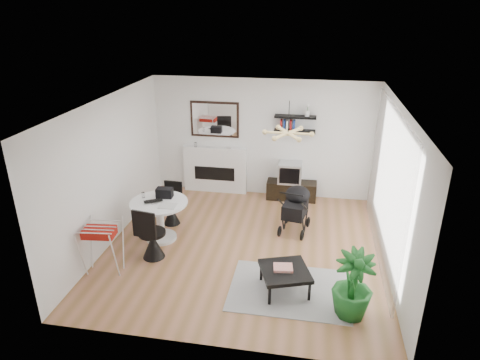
% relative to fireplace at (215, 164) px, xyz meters
% --- Properties ---
extents(floor, '(5.00, 5.00, 0.00)m').
position_rel_fireplace_xyz_m(floor, '(1.10, -2.42, -0.69)').
color(floor, olive).
rests_on(floor, ground).
extents(ceiling, '(5.00, 5.00, 0.00)m').
position_rel_fireplace_xyz_m(ceiling, '(1.10, -2.42, 2.01)').
color(ceiling, white).
rests_on(ceiling, wall_back).
extents(wall_back, '(5.00, 0.00, 5.00)m').
position_rel_fireplace_xyz_m(wall_back, '(1.10, 0.08, 0.66)').
color(wall_back, white).
rests_on(wall_back, floor).
extents(wall_left, '(0.00, 5.00, 5.00)m').
position_rel_fireplace_xyz_m(wall_left, '(-1.40, -2.42, 0.66)').
color(wall_left, white).
rests_on(wall_left, floor).
extents(wall_right, '(0.00, 5.00, 5.00)m').
position_rel_fireplace_xyz_m(wall_right, '(3.60, -2.42, 0.66)').
color(wall_right, white).
rests_on(wall_right, floor).
extents(sheer_curtain, '(0.04, 3.60, 2.60)m').
position_rel_fireplace_xyz_m(sheer_curtain, '(3.50, -2.22, 0.66)').
color(sheer_curtain, white).
rests_on(sheer_curtain, wall_right).
extents(fireplace, '(1.50, 0.17, 2.16)m').
position_rel_fireplace_xyz_m(fireplace, '(0.00, 0.00, 0.00)').
color(fireplace, white).
rests_on(fireplace, floor).
extents(shelf_lower, '(0.90, 0.25, 0.04)m').
position_rel_fireplace_xyz_m(shelf_lower, '(1.82, -0.05, 0.91)').
color(shelf_lower, black).
rests_on(shelf_lower, wall_back).
extents(shelf_upper, '(0.90, 0.25, 0.04)m').
position_rel_fireplace_xyz_m(shelf_upper, '(1.82, -0.05, 1.23)').
color(shelf_upper, black).
rests_on(shelf_upper, wall_back).
extents(pendant_lamp, '(0.90, 0.90, 0.10)m').
position_rel_fireplace_xyz_m(pendant_lamp, '(1.80, -2.12, 1.46)').
color(pendant_lamp, tan).
rests_on(pendant_lamp, ceiling).
extents(tv_console, '(1.13, 0.39, 0.42)m').
position_rel_fireplace_xyz_m(tv_console, '(1.82, -0.13, -0.47)').
color(tv_console, black).
rests_on(tv_console, floor).
extents(crt_tv, '(0.52, 0.46, 0.46)m').
position_rel_fireplace_xyz_m(crt_tv, '(1.77, -0.13, -0.03)').
color(crt_tv, silver).
rests_on(crt_tv, tv_console).
extents(dining_table, '(1.08, 1.08, 0.79)m').
position_rel_fireplace_xyz_m(dining_table, '(-0.52, -2.38, -0.17)').
color(dining_table, white).
rests_on(dining_table, floor).
extents(laptop, '(0.41, 0.36, 0.03)m').
position_rel_fireplace_xyz_m(laptop, '(-0.59, -2.45, 0.11)').
color(laptop, black).
rests_on(laptop, dining_table).
extents(black_bag, '(0.31, 0.19, 0.18)m').
position_rel_fireplace_xyz_m(black_bag, '(-0.48, -2.17, 0.19)').
color(black_bag, black).
rests_on(black_bag, dining_table).
extents(newspaper, '(0.32, 0.27, 0.01)m').
position_rel_fireplace_xyz_m(newspaper, '(-0.30, -2.52, 0.11)').
color(newspaper, silver).
rests_on(newspaper, dining_table).
extents(drinking_glass, '(0.06, 0.06, 0.10)m').
position_rel_fireplace_xyz_m(drinking_glass, '(-0.87, -2.25, 0.15)').
color(drinking_glass, white).
rests_on(drinking_glass, dining_table).
extents(chair_far, '(0.41, 0.42, 0.86)m').
position_rel_fireplace_xyz_m(chair_far, '(-0.52, -1.73, -0.41)').
color(chair_far, black).
rests_on(chair_far, floor).
extents(chair_near, '(0.49, 0.51, 1.00)m').
position_rel_fireplace_xyz_m(chair_near, '(-0.44, -3.03, -0.37)').
color(chair_near, black).
rests_on(chair_near, floor).
extents(drying_rack, '(0.64, 0.61, 0.88)m').
position_rel_fireplace_xyz_m(drying_rack, '(-1.08, -3.58, -0.22)').
color(drying_rack, white).
rests_on(drying_rack, floor).
extents(stroller, '(0.63, 0.86, 0.99)m').
position_rel_fireplace_xyz_m(stroller, '(1.98, -1.57, -0.26)').
color(stroller, black).
rests_on(stroller, floor).
extents(rug, '(1.88, 1.36, 0.01)m').
position_rel_fireplace_xyz_m(rug, '(2.02, -3.55, -0.68)').
color(rug, gray).
rests_on(rug, floor).
extents(coffee_table, '(0.91, 0.91, 0.37)m').
position_rel_fireplace_xyz_m(coffee_table, '(1.93, -3.56, -0.34)').
color(coffee_table, black).
rests_on(coffee_table, rug).
extents(magazines, '(0.32, 0.27, 0.04)m').
position_rel_fireplace_xyz_m(magazines, '(1.90, -3.55, -0.28)').
color(magazines, '#E34938').
rests_on(magazines, coffee_table).
extents(potted_plant, '(0.65, 0.65, 1.04)m').
position_rel_fireplace_xyz_m(potted_plant, '(2.92, -3.97, -0.17)').
color(potted_plant, '#1C6323').
rests_on(potted_plant, floor).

